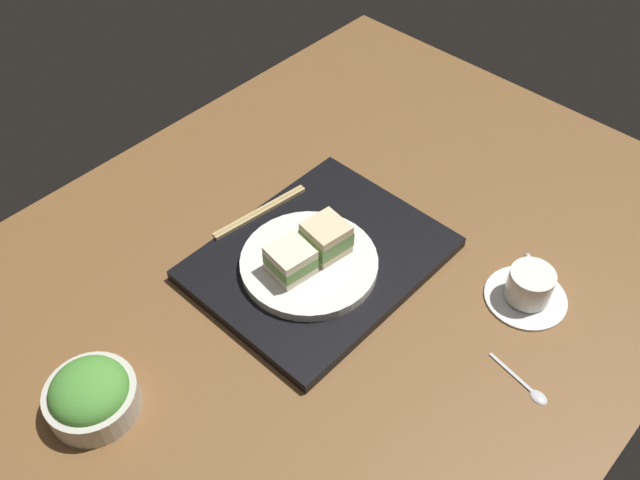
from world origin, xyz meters
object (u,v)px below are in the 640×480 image
Objects in this scene: sandwich_near at (326,238)px; teaspoon at (530,389)px; salad_bowl at (91,395)px; coffee_cup at (529,288)px; sandwich_plate at (309,264)px; chopsticks_pair at (260,212)px; sandwich_far at (290,260)px.

sandwich_near is 37.95cm from teaspoon.
salad_bowl reaches higher than teaspoon.
sandwich_near reaches higher than coffee_cup.
coffee_cup reaches higher than sandwich_plate.
chopsticks_pair is (-41.01, -9.61, -0.88)cm from salad_bowl.
sandwich_plate is 3.16× the size of sandwich_far.
sandwich_far is at bearing -76.05° from teaspoon.
teaspoon is (-6.00, 37.88, -2.51)cm from sandwich_plate.
sandwich_near is 0.57× the size of salad_bowl.
sandwich_far reaches higher than salad_bowl.
sandwich_near reaches higher than sandwich_far.
sandwich_near is at bearing 171.77° from sandwich_far.
coffee_cup is at bearing -146.26° from teaspoon.
chopsticks_pair is at bearing -115.27° from sandwich_far.
sandwich_plate is at bearing -81.01° from teaspoon.
chopsticks_pair is 1.46× the size of coffee_cup.
sandwich_near is at bearing -86.24° from teaspoon.
salad_bowl reaches higher than chopsticks_pair.
sandwich_near is at bearing 172.28° from salad_bowl.
sandwich_plate is 4.88cm from sandwich_far.
sandwich_plate is 5.11cm from sandwich_near.
sandwich_plate is 2.09× the size of teaspoon.
teaspoon is at bearing 98.99° from sandwich_plate.
sandwich_plate is at bearing 172.33° from salad_bowl.
sandwich_plate is 3.05× the size of sandwich_near.
sandwich_plate reaches higher than teaspoon.
sandwich_far is at bearing 172.39° from salad_bowl.
sandwich_plate is at bearing -54.80° from coffee_cup.
salad_bowl is 61.46cm from teaspoon.
sandwich_plate is 1.71× the size of coffee_cup.
teaspoon is (-9.53, 38.39, -5.83)cm from sandwich_far.
sandwich_far is at bearing -8.23° from sandwich_plate.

